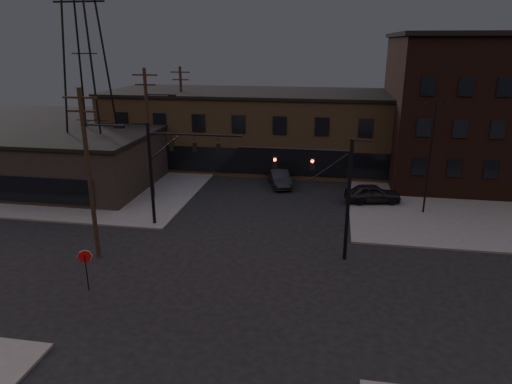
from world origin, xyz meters
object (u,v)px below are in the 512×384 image
stop_sign (85,261)px  traffic_signal_far (167,163)px  car_crossing (279,178)px  traffic_signal_near (331,186)px  parked_car_lot_b (420,175)px  parked_car_lot_a (373,193)px

stop_sign → traffic_signal_far: bearing=82.7°
traffic_signal_far → car_crossing: 14.26m
traffic_signal_near → stop_sign: (-13.36, -6.49, -3.09)m
traffic_signal_near → parked_car_lot_b: traffic_signal_near is taller
traffic_signal_far → parked_car_lot_b: size_ratio=1.91×
traffic_signal_near → car_crossing: traffic_signal_near is taller
traffic_signal_far → parked_car_lot_b: (20.92, 15.21, -4.26)m
traffic_signal_near → traffic_signal_far: same height
parked_car_lot_a → traffic_signal_near: bearing=151.1°
parked_car_lot_b → parked_car_lot_a: bearing=142.1°
parked_car_lot_a → parked_car_lot_b: 9.05m
parked_car_lot_b → stop_sign: bearing=135.8°
traffic_signal_far → parked_car_lot_b: 26.21m
traffic_signal_near → stop_sign: size_ratio=3.23×
traffic_signal_far → parked_car_lot_b: bearing=36.0°
traffic_signal_far → stop_sign: size_ratio=3.23×
parked_car_lot_b → car_crossing: car_crossing is taller
stop_sign → parked_car_lot_a: bearing=46.3°
traffic_signal_near → stop_sign: traffic_signal_near is taller
traffic_signal_near → traffic_signal_far: bearing=163.8°
traffic_signal_near → car_crossing: bearing=108.3°
traffic_signal_near → parked_car_lot_a: (3.64, 11.30, -3.97)m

